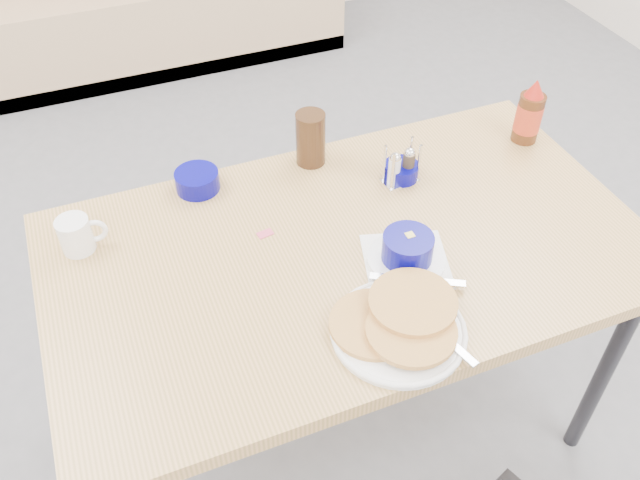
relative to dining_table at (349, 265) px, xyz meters
name	(u,v)px	position (x,y,z in m)	size (l,w,h in m)	color
dining_table	(349,265)	(0.00, 0.00, 0.00)	(1.40, 0.80, 0.76)	tan
pancake_plate	(399,325)	(-0.01, -0.27, 0.08)	(0.28, 0.28, 0.05)	white
coffee_mug	(77,234)	(-0.58, 0.23, 0.11)	(0.11, 0.08, 0.09)	white
grits_setting	(407,252)	(0.10, -0.10, 0.10)	(0.23, 0.25, 0.08)	white
creamer_bowl	(197,181)	(-0.27, 0.34, 0.09)	(0.11, 0.11, 0.05)	#06046E
butter_bowl	(401,171)	(0.23, 0.19, 0.08)	(0.09, 0.09, 0.04)	#06046E
amber_tumbler	(311,139)	(0.04, 0.34, 0.14)	(0.08, 0.08, 0.15)	#341F10
condiment_caddy	(401,169)	(0.22, 0.18, 0.10)	(0.10, 0.06, 0.11)	silver
syrup_bottle	(529,115)	(0.62, 0.21, 0.14)	(0.07, 0.07, 0.19)	#47230F
sugar_wrapper	(265,234)	(-0.17, 0.11, 0.06)	(0.04, 0.02, 0.00)	#D04563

